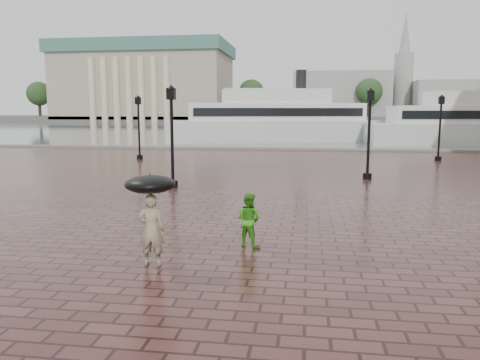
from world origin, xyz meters
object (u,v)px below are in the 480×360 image
at_px(street_lamps, 283,130).
at_px(ferry_near, 275,120).
at_px(child_pedestrian, 248,220).
at_px(adult_pedestrian, 151,230).

relative_size(street_lamps, ferry_near, 0.84).
height_order(child_pedestrian, ferry_near, ferry_near).
distance_m(street_lamps, ferry_near, 26.48).
bearing_deg(street_lamps, child_pedestrian, -89.82).
distance_m(street_lamps, child_pedestrian, 16.38).
xyz_separation_m(child_pedestrian, ferry_near, (-2.35, 42.67, 1.75)).
relative_size(street_lamps, child_pedestrian, 15.64).
relative_size(adult_pedestrian, child_pedestrian, 1.17).
xyz_separation_m(street_lamps, child_pedestrian, (0.05, -16.29, -1.64)).
relative_size(child_pedestrian, ferry_near, 0.05).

